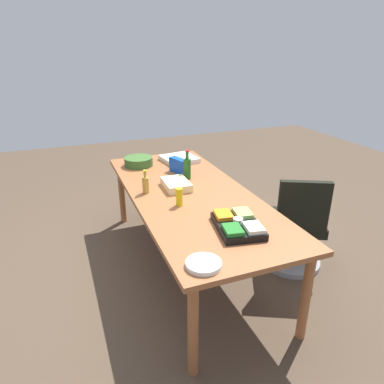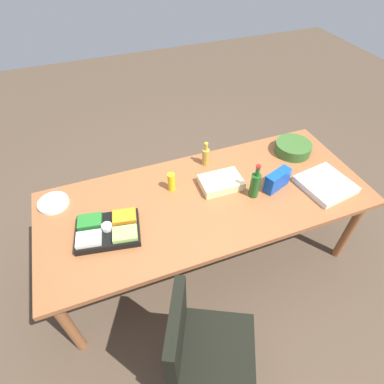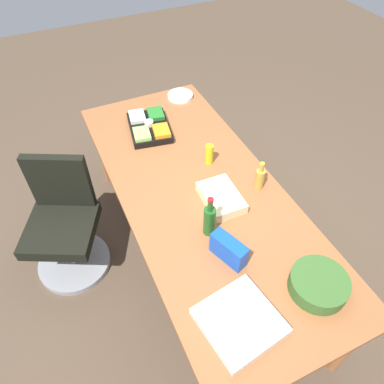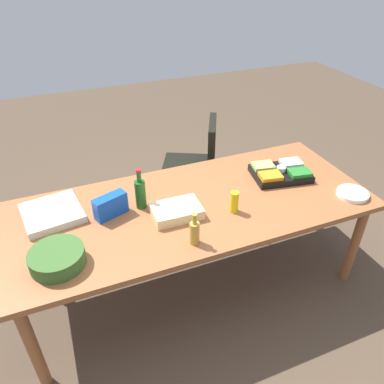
{
  "view_description": "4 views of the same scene",
  "coord_description": "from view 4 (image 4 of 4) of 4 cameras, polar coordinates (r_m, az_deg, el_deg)",
  "views": [
    {
      "loc": [
        2.71,
        -1.04,
        2.0
      ],
      "look_at": [
        0.09,
        -0.02,
        0.81
      ],
      "focal_mm": 32.85,
      "sensor_mm": 36.0,
      "label": 1
    },
    {
      "loc": [
        0.67,
        1.48,
        2.45
      ],
      "look_at": [
        0.12,
        -0.01,
        0.86
      ],
      "focal_mm": 28.88,
      "sensor_mm": 36.0,
      "label": 2
    },
    {
      "loc": [
        -1.51,
        0.75,
        2.54
      ],
      "look_at": [
        -0.06,
        0.08,
        0.84
      ],
      "focal_mm": 34.13,
      "sensor_mm": 36.0,
      "label": 3
    },
    {
      "loc": [
        -0.78,
        -1.92,
        2.28
      ],
      "look_at": [
        0.02,
        0.06,
        0.82
      ],
      "focal_mm": 34.73,
      "sensor_mm": 36.0,
      "label": 4
    }
  ],
  "objects": [
    {
      "name": "wine_bottle",
      "position": [
        2.49,
        -7.93,
        -0.15
      ],
      "size": [
        0.08,
        0.08,
        0.29
      ],
      "color": "#1C531B",
      "rests_on": "conference_table"
    },
    {
      "name": "sheet_cake",
      "position": [
        2.44,
        -2.4,
        -2.95
      ],
      "size": [
        0.33,
        0.23,
        0.07
      ],
      "primitive_type": "cube",
      "rotation": [
        0.0,
        0.0,
        -0.03
      ],
      "color": "beige",
      "rests_on": "conference_table"
    },
    {
      "name": "conference_table",
      "position": [
        2.6,
        0.15,
        -2.99
      ],
      "size": [
        2.49,
        1.03,
        0.77
      ],
      "color": "#985932",
      "rests_on": "ground"
    },
    {
      "name": "dressing_bottle",
      "position": [
        2.2,
        0.4,
        -6.16
      ],
      "size": [
        0.07,
        0.07,
        0.21
      ],
      "color": "gold",
      "rests_on": "conference_table"
    },
    {
      "name": "veggie_tray",
      "position": [
        2.92,
        13.45,
        2.94
      ],
      "size": [
        0.47,
        0.37,
        0.09
      ],
      "color": "black",
      "rests_on": "conference_table"
    },
    {
      "name": "paper_plate_stack",
      "position": [
        2.87,
        23.43,
        -0.24
      ],
      "size": [
        0.23,
        0.23,
        0.03
      ],
      "primitive_type": "cylinder",
      "rotation": [
        0.0,
        0.0,
        0.02
      ],
      "color": "white",
      "rests_on": "conference_table"
    },
    {
      "name": "ground_plane",
      "position": [
        3.08,
        0.13,
        -13.44
      ],
      "size": [
        10.0,
        10.0,
        0.0
      ],
      "primitive_type": "plane",
      "color": "brown"
    },
    {
      "name": "office_chair",
      "position": [
        3.6,
        0.23,
        2.42
      ],
      "size": [
        0.64,
        0.64,
        0.95
      ],
      "color": "gray",
      "rests_on": "ground"
    },
    {
      "name": "salad_bowl",
      "position": [
        2.22,
        -20.0,
        -9.51
      ],
      "size": [
        0.37,
        0.37,
        0.09
      ],
      "primitive_type": "cylinder",
      "rotation": [
        0.0,
        0.0,
        0.24
      ],
      "color": "#365E27",
      "rests_on": "conference_table"
    },
    {
      "name": "chip_bag_blue",
      "position": [
        2.47,
        -12.4,
        -2.08
      ],
      "size": [
        0.23,
        0.15,
        0.15
      ],
      "primitive_type": "cube",
      "rotation": [
        0.0,
        0.0,
        0.35
      ],
      "color": "blue",
      "rests_on": "conference_table"
    },
    {
      "name": "mustard_bottle",
      "position": [
        2.46,
        6.51,
        -1.52
      ],
      "size": [
        0.06,
        0.06,
        0.15
      ],
      "primitive_type": "cylinder",
      "rotation": [
        0.0,
        0.0,
        0.12
      ],
      "color": "yellow",
      "rests_on": "conference_table"
    },
    {
      "name": "pizza_box",
      "position": [
        2.6,
        -20.68,
        -3.04
      ],
      "size": [
        0.41,
        0.41,
        0.05
      ],
      "primitive_type": "cube",
      "rotation": [
        0.0,
        0.0,
        0.14
      ],
      "color": "silver",
      "rests_on": "conference_table"
    }
  ]
}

